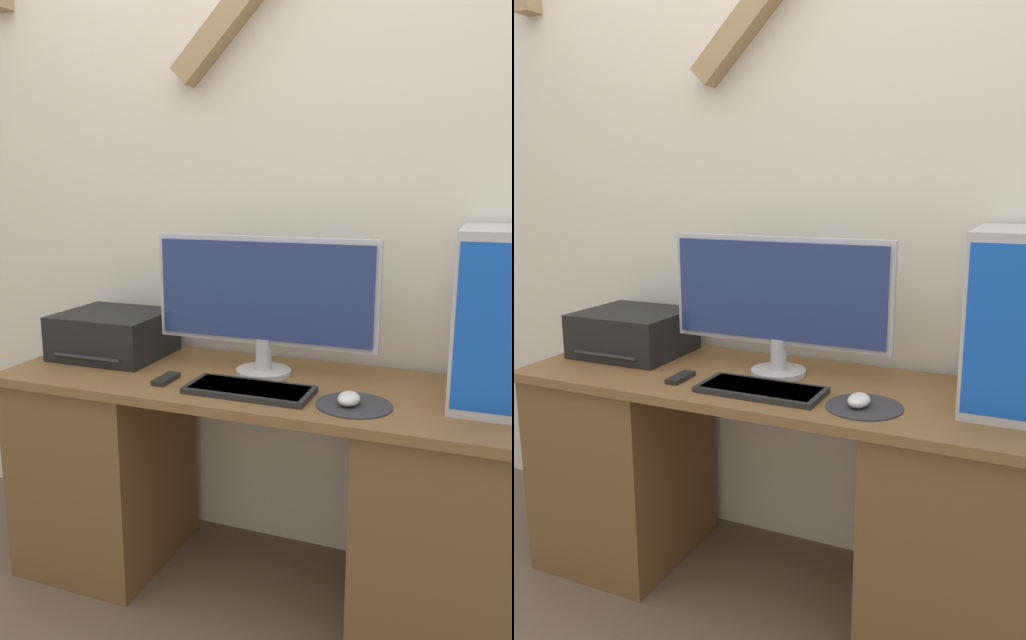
# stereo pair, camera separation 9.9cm
# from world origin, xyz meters

# --- Properties ---
(ground_plane) EXTENTS (12.00, 12.00, 0.00)m
(ground_plane) POSITION_xyz_m (0.00, 0.00, 0.00)
(ground_plane) COLOR brown
(wall_back) EXTENTS (6.40, 0.13, 2.70)m
(wall_back) POSITION_xyz_m (-0.01, 0.63, 1.36)
(wall_back) COLOR silver
(wall_back) RESTS_ON ground_plane
(desk) EXTENTS (1.69, 0.58, 0.74)m
(desk) POSITION_xyz_m (0.00, 0.29, 0.38)
(desk) COLOR brown
(desk) RESTS_ON ground_plane
(monitor) EXTENTS (0.75, 0.18, 0.45)m
(monitor) POSITION_xyz_m (-0.01, 0.36, 1.00)
(monitor) COLOR #B7B7BC
(monitor) RESTS_ON desk
(keyboard) EXTENTS (0.38, 0.17, 0.02)m
(keyboard) POSITION_xyz_m (0.02, 0.16, 0.75)
(keyboard) COLOR black
(keyboard) RESTS_ON desk
(mousepad) EXTENTS (0.22, 0.22, 0.00)m
(mousepad) POSITION_xyz_m (0.34, 0.16, 0.75)
(mousepad) COLOR #2D2D33
(mousepad) RESTS_ON desk
(mouse) EXTENTS (0.06, 0.09, 0.04)m
(mouse) POSITION_xyz_m (0.33, 0.15, 0.77)
(mouse) COLOR silver
(mouse) RESTS_ON mousepad
(computer_tower) EXTENTS (0.20, 0.42, 0.50)m
(computer_tower) POSITION_xyz_m (0.68, 0.37, 0.99)
(computer_tower) COLOR #B2B2B7
(computer_tower) RESTS_ON desk
(printer) EXTENTS (0.37, 0.34, 0.16)m
(printer) POSITION_xyz_m (-0.60, 0.38, 0.82)
(printer) COLOR black
(printer) RESTS_ON desk
(remote_control) EXTENTS (0.04, 0.12, 0.02)m
(remote_control) POSITION_xyz_m (-0.27, 0.17, 0.75)
(remote_control) COLOR black
(remote_control) RESTS_ON desk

